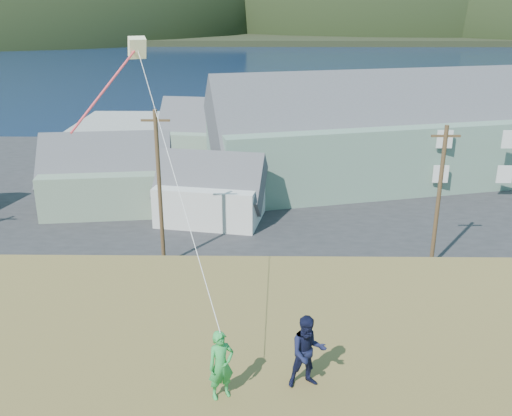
{
  "coord_description": "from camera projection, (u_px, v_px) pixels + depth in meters",
  "views": [
    {
      "loc": [
        3.75,
        -29.26,
        14.99
      ],
      "look_at": [
        3.52,
        -12.35,
        8.8
      ],
      "focal_mm": 40.0,
      "sensor_mm": 36.0,
      "label": 1
    }
  ],
  "objects": [
    {
      "name": "lodge",
      "position": [
        404.0,
        132.0,
        48.36
      ],
      "size": [
        34.2,
        17.06,
        11.59
      ],
      "rotation": [
        0.0,
        0.0,
        0.25
      ],
      "color": "slate",
      "rests_on": "waterfront_lot"
    },
    {
      "name": "kite_rig",
      "position": [
        133.0,
        57.0,
        15.23
      ],
      "size": [
        1.93,
        3.34,
        8.33
      ],
      "color": "#FFFCC2",
      "rests_on": "ground"
    },
    {
      "name": "parked_cars",
      "position": [
        131.0,
        166.0,
        51.37
      ],
      "size": [
        25.95,
        12.4,
        1.58
      ],
      "color": "white",
      "rests_on": "waterfront_lot"
    },
    {
      "name": "kite_flyer_navy",
      "position": [
        308.0,
        352.0,
        11.98
      ],
      "size": [
        0.91,
        0.76,
        1.65
      ],
      "primitive_type": "imported",
      "rotation": [
        0.0,
        0.0,
        0.19
      ],
      "color": "black",
      "rests_on": "hillside"
    },
    {
      "name": "wharf",
      "position": [
        185.0,
        125.0,
        70.16
      ],
      "size": [
        26.0,
        14.0,
        0.9
      ],
      "primitive_type": "cube",
      "color": "gray",
      "rests_on": "ground"
    },
    {
      "name": "shed_white",
      "position": [
        211.0,
        190.0,
        40.33
      ],
      "size": [
        8.29,
        6.22,
        6.0
      ],
      "rotation": [
        0.0,
        0.0,
        -0.18
      ],
      "color": "silver",
      "rests_on": "waterfront_lot"
    },
    {
      "name": "shed_palegreen_near",
      "position": [
        107.0,
        176.0,
        42.59
      ],
      "size": [
        10.23,
        7.13,
        6.96
      ],
      "rotation": [
        0.0,
        0.0,
        0.12
      ],
      "color": "slate",
      "rests_on": "waterfront_lot"
    },
    {
      "name": "kite_flyer_green",
      "position": [
        221.0,
        365.0,
        11.65
      ],
      "size": [
        0.66,
        0.58,
        1.53
      ],
      "primitive_type": "imported",
      "rotation": [
        0.0,
        0.0,
        0.48
      ],
      "color": "green",
      "rests_on": "hillside"
    },
    {
      "name": "waterfront_lot",
      "position": [
        219.0,
        186.0,
        48.62
      ],
      "size": [
        72.0,
        36.0,
        0.12
      ],
      "primitive_type": "cube",
      "color": "#28282B",
      "rests_on": "ground"
    },
    {
      "name": "shed_palegreen_far",
      "position": [
        221.0,
        136.0,
        53.59
      ],
      "size": [
        12.28,
        8.06,
        7.75
      ],
      "rotation": [
        0.0,
        0.0,
        -0.14
      ],
      "color": "gray",
      "rests_on": "waterfront_lot"
    },
    {
      "name": "grass_strip",
      "position": [
        193.0,
        294.0,
        30.78
      ],
      "size": [
        110.0,
        8.0,
        0.1
      ],
      "primitive_type": "cube",
      "color": "#4C3D19",
      "rests_on": "ground"
    },
    {
      "name": "ground",
      "position": [
        198.0,
        278.0,
        32.68
      ],
      "size": [
        900.0,
        900.0,
        0.0
      ],
      "primitive_type": "plane",
      "color": "#0A1638",
      "rests_on": "ground"
    },
    {
      "name": "far_shore",
      "position": [
        258.0,
        24.0,
        342.18
      ],
      "size": [
        900.0,
        320.0,
        2.0
      ],
      "primitive_type": "cube",
      "color": "black",
      "rests_on": "ground"
    },
    {
      "name": "far_hills",
      "position": [
        326.0,
        26.0,
        293.86
      ],
      "size": [
        760.0,
        265.0,
        143.0
      ],
      "color": "black",
      "rests_on": "ground"
    },
    {
      "name": "utility_poles",
      "position": [
        139.0,
        192.0,
        32.53
      ],
      "size": [
        33.89,
        0.24,
        9.38
      ],
      "color": "#47331E",
      "rests_on": "waterfront_lot"
    }
  ]
}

